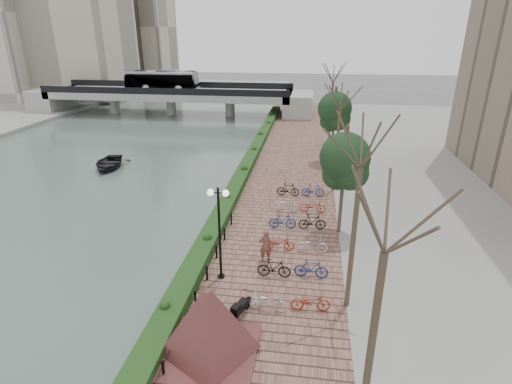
% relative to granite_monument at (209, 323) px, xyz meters
% --- Properties ---
extents(ground, '(220.00, 220.00, 0.00)m').
position_rel_granite_monument_xyz_m(ground, '(-2.74, 1.69, -1.94)').
color(ground, '#59595B').
rests_on(ground, ground).
extents(river_water, '(30.00, 130.00, 0.02)m').
position_rel_granite_monument_xyz_m(river_water, '(-17.74, 26.69, -1.93)').
color(river_water, '#485B55').
rests_on(river_water, ground).
extents(promenade, '(8.00, 75.00, 0.50)m').
position_rel_granite_monument_xyz_m(promenade, '(1.26, 19.19, -1.69)').
color(promenade, brown).
rests_on(promenade, ground).
extents(inland_pavement, '(24.00, 75.00, 0.50)m').
position_rel_granite_monument_xyz_m(inland_pavement, '(17.26, 19.19, -1.69)').
color(inland_pavement, gray).
rests_on(inland_pavement, ground).
extents(hedge, '(1.10, 56.00, 0.60)m').
position_rel_granite_monument_xyz_m(hedge, '(-2.14, 21.69, -1.14)').
color(hedge, '#173D16').
rests_on(hedge, promenade).
extents(chain_fence, '(0.10, 14.10, 0.70)m').
position_rel_granite_monument_xyz_m(chain_fence, '(-1.34, 3.69, -1.09)').
color(chain_fence, black).
rests_on(chain_fence, promenade).
extents(granite_monument, '(4.65, 4.65, 2.84)m').
position_rel_granite_monument_xyz_m(granite_monument, '(0.00, 0.00, 0.00)').
color(granite_monument, '#42201C').
rests_on(granite_monument, promenade).
extents(lamppost, '(1.02, 0.32, 4.73)m').
position_rel_granite_monument_xyz_m(lamppost, '(-0.71, 5.00, 1.99)').
color(lamppost, black).
rests_on(lamppost, promenade).
extents(motorcycle, '(0.93, 1.54, 0.92)m').
position_rel_granite_monument_xyz_m(motorcycle, '(0.75, 2.28, -0.98)').
color(motorcycle, black).
rests_on(motorcycle, promenade).
extents(pedestrian, '(0.76, 0.61, 1.82)m').
position_rel_granite_monument_xyz_m(pedestrian, '(1.26, 6.81, -0.53)').
color(pedestrian, brown).
rests_on(pedestrian, promenade).
extents(bicycle_parking, '(2.40, 14.69, 1.00)m').
position_rel_granite_monument_xyz_m(bicycle_parking, '(2.76, 9.32, -0.96)').
color(bicycle_parking, silver).
rests_on(bicycle_parking, promenade).
extents(street_trees, '(3.20, 37.12, 6.80)m').
position_rel_granite_monument_xyz_m(street_trees, '(5.26, 14.38, 1.75)').
color(street_trees, '#3B2D23').
rests_on(street_trees, promenade).
extents(bridge, '(36.00, 10.77, 6.50)m').
position_rel_granite_monument_xyz_m(bridge, '(-17.97, 46.69, 1.43)').
color(bridge, '#9A9A95').
rests_on(bridge, ground).
extents(boat, '(4.03, 5.08, 0.95)m').
position_rel_granite_monument_xyz_m(boat, '(-14.98, 21.42, -1.45)').
color(boat, black).
rests_on(boat, river_water).
extents(far_buildings, '(35.00, 38.00, 38.00)m').
position_rel_granite_monument_xyz_m(far_buildings, '(-44.40, 67.61, 14.18)').
color(far_buildings, '#B8AE99').
rests_on(far_buildings, far_bank).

